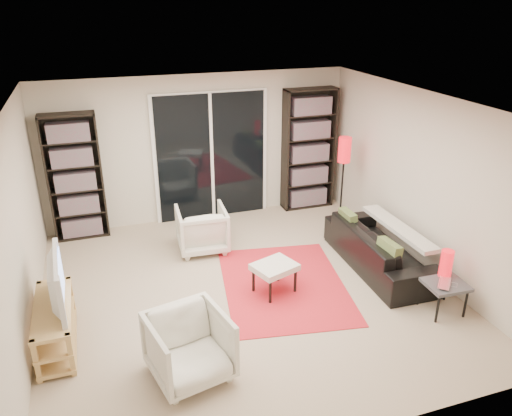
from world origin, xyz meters
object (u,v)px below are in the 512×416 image
object	(u,v)px
bookshelf_left	(75,178)
tv_stand	(55,325)
ottoman	(275,268)
side_table	(444,285)
sofa	(379,248)
floor_lamp	(344,158)
armchair_front	(189,347)
bookshelf_right	(309,150)
armchair_back	(202,229)

from	to	relation	value
bookshelf_left	tv_stand	xyz separation A→B (m)	(-0.31, -2.73, -0.71)
ottoman	side_table	bearing A→B (deg)	-30.37
sofa	floor_lamp	xyz separation A→B (m)	(0.16, 1.45, 0.85)
sofa	armchair_front	distance (m)	3.21
floor_lamp	sofa	bearing A→B (deg)	-96.11
side_table	bookshelf_right	bearing A→B (deg)	93.26
armchair_back	bookshelf_right	bearing A→B (deg)	-150.47
bookshelf_right	sofa	distance (m)	2.46
sofa	floor_lamp	world-z (taller)	floor_lamp
bookshelf_right	tv_stand	distance (m)	5.03
tv_stand	armchair_front	xyz separation A→B (m)	(1.27, -0.92, 0.08)
sofa	bookshelf_right	bearing A→B (deg)	3.14
bookshelf_left	armchair_front	xyz separation A→B (m)	(0.96, -3.65, -0.63)
bookshelf_left	ottoman	distance (m)	3.44
sofa	floor_lamp	size ratio (longest dim) A/B	1.34
side_table	floor_lamp	distance (m)	2.74
bookshelf_left	floor_lamp	world-z (taller)	bookshelf_left
armchair_front	floor_lamp	xyz separation A→B (m)	(3.09, 2.76, 0.79)
bookshelf_right	sofa	world-z (taller)	bookshelf_right
bookshelf_left	floor_lamp	size ratio (longest dim) A/B	1.32
sofa	ottoman	world-z (taller)	sofa
floor_lamp	bookshelf_right	bearing A→B (deg)	103.00
tv_stand	floor_lamp	xyz separation A→B (m)	(4.36, 1.84, 0.87)
armchair_front	floor_lamp	distance (m)	4.22
ottoman	armchair_back	bearing A→B (deg)	112.79
tv_stand	armchair_front	size ratio (longest dim) A/B	1.57
armchair_front	floor_lamp	size ratio (longest dim) A/B	0.51
bookshelf_right	armchair_front	world-z (taller)	bookshelf_right
tv_stand	bookshelf_right	bearing A→B (deg)	33.28
sofa	ottoman	size ratio (longest dim) A/B	3.17
armchair_back	ottoman	bearing A→B (deg)	116.46
ottoman	bookshelf_right	bearing A→B (deg)	57.97
tv_stand	ottoman	distance (m)	2.61
bookshelf_right	armchair_back	distance (m)	2.51
bookshelf_left	side_table	bearing A→B (deg)	-40.98
sofa	ottoman	xyz separation A→B (m)	(-1.61, -0.14, 0.05)
tv_stand	armchair_back	bearing A→B (deg)	40.10
ottoman	floor_lamp	size ratio (longest dim) A/B	0.42
armchair_back	floor_lamp	distance (m)	2.51
bookshelf_left	side_table	distance (m)	5.40
tv_stand	floor_lamp	distance (m)	4.81
sofa	armchair_front	size ratio (longest dim) A/B	2.63
sofa	side_table	size ratio (longest dim) A/B	4.00
armchair_front	side_table	world-z (taller)	armchair_front
bookshelf_left	floor_lamp	bearing A→B (deg)	-12.39
tv_stand	ottoman	world-z (taller)	tv_stand
ottoman	bookshelf_left	bearing A→B (deg)	132.66
tv_stand	bookshelf_left	bearing A→B (deg)	83.57
tv_stand	sofa	bearing A→B (deg)	5.23
sofa	armchair_back	xyz separation A→B (m)	(-2.21, 1.30, 0.04)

